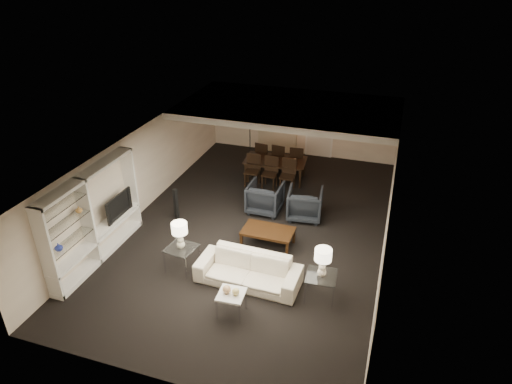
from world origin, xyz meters
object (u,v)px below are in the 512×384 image
at_px(chair_fr, 297,160).
at_px(dining_table, 275,170).
at_px(chair_fm, 280,158).
at_px(side_table_right, 321,286).
at_px(chair_fl, 264,156).
at_px(floor_lamp, 250,142).
at_px(chair_nr, 288,176).
at_px(armchair_left, 265,198).
at_px(chair_nm, 270,173).
at_px(chair_nl, 252,171).
at_px(coffee_table, 268,238).
at_px(sofa, 248,270).
at_px(floor_speaker, 176,204).
at_px(marble_table, 232,304).
at_px(vase_amber, 79,210).
at_px(vase_blue, 59,247).
at_px(table_lamp_right, 323,263).
at_px(table_lamp_left, 180,236).
at_px(armchair_right, 305,204).
at_px(side_table_left, 182,258).
at_px(pendant_light, 298,123).
at_px(television, 116,205).

bearing_deg(chair_fr, dining_table, 42.20).
distance_m(chair_fm, chair_fr, 0.60).
distance_m(side_table_right, chair_fr, 6.39).
height_order(chair_fl, floor_lamp, floor_lamp).
bearing_deg(dining_table, chair_nr, -51.71).
xyz_separation_m(armchair_left, chair_nr, (0.30, 1.47, 0.08)).
height_order(armchair_left, chair_nm, chair_nm).
bearing_deg(chair_nl, coffee_table, -67.93).
relative_size(sofa, floor_speaker, 2.56).
xyz_separation_m(marble_table, chair_fr, (-0.30, 7.17, 0.25)).
relative_size(chair_nl, chair_fl, 1.00).
bearing_deg(chair_nr, vase_amber, -125.65).
bearing_deg(marble_table, vase_amber, 173.38).
height_order(marble_table, vase_blue, vase_blue).
xyz_separation_m(vase_amber, floor_lamp, (1.77, 7.08, -0.82)).
relative_size(table_lamp_right, chair_fm, 0.65).
bearing_deg(vase_blue, chair_nm, 64.36).
distance_m(table_lamp_left, chair_fm, 6.14).
bearing_deg(armchair_right, side_table_left, 48.15).
height_order(chair_nl, chair_nm, same).
height_order(pendant_light, table_lamp_right, pendant_light).
distance_m(pendant_light, armchair_left, 3.00).
relative_size(sofa, vase_amber, 14.74).
relative_size(side_table_left, chair_fr, 0.63).
distance_m(sofa, floor_lamp, 6.79).
bearing_deg(marble_table, floor_speaker, 132.25).
bearing_deg(coffee_table, chair_fr, 93.81).
xyz_separation_m(side_table_right, table_lamp_right, (0.00, 0.00, 0.66)).
relative_size(sofa, side_table_left, 3.64).
bearing_deg(sofa, armchair_right, 81.74).
bearing_deg(vase_blue, chair_nl, 68.99).
xyz_separation_m(table_lamp_left, vase_amber, (-2.20, -0.65, 0.68)).
height_order(table_lamp_right, chair_nr, table_lamp_right).
bearing_deg(dining_table, armchair_right, -59.15).
bearing_deg(table_lamp_right, armchair_right, 108.43).
relative_size(armchair_right, vase_blue, 5.27).
bearing_deg(chair_fr, table_lamp_left, 71.90).
bearing_deg(side_table_left, chair_fl, 88.09).
bearing_deg(chair_fm, sofa, 104.48).
distance_m(coffee_table, armchair_right, 1.82).
bearing_deg(chair_fr, side_table_right, 103.14).
relative_size(side_table_right, television, 0.62).
bearing_deg(chair_fl, chair_nm, 121.86).
bearing_deg(side_table_left, chair_nm, 80.45).
height_order(chair_nr, chair_fr, same).
height_order(dining_table, chair_nl, chair_nl).
distance_m(side_table_right, table_lamp_right, 0.66).
height_order(chair_nm, chair_nr, same).
height_order(sofa, floor_speaker, floor_speaker).
bearing_deg(side_table_left, table_lamp_left, 0.00).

